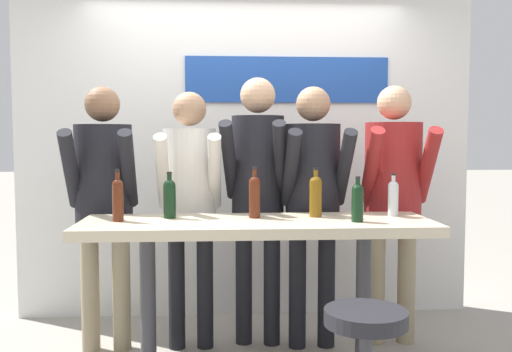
{
  "coord_description": "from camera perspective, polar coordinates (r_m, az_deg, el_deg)",
  "views": [
    {
      "loc": [
        -0.22,
        -3.25,
        1.45
      ],
      "look_at": [
        0.0,
        0.09,
        1.21
      ],
      "focal_mm": 40.0,
      "sensor_mm": 36.0,
      "label": 1
    }
  ],
  "objects": [
    {
      "name": "wine_bottle_3",
      "position": [
        3.38,
        -0.14,
        -1.88
      ],
      "size": [
        0.07,
        0.07,
        0.31
      ],
      "color": "#4C1E0F",
      "rests_on": "tasting_table"
    },
    {
      "name": "tasting_table",
      "position": [
        3.32,
        0.11,
        -7.13
      ],
      "size": [
        2.03,
        0.63,
        0.96
      ],
      "color": "beige",
      "rests_on": "ground_plane"
    },
    {
      "name": "back_wall",
      "position": [
        4.6,
        -0.96,
        3.41
      ],
      "size": [
        3.63,
        0.12,
        2.78
      ],
      "color": "silver",
      "rests_on": "ground_plane"
    },
    {
      "name": "wine_bottle_5",
      "position": [
        3.56,
        13.56,
        -2.0
      ],
      "size": [
        0.06,
        0.06,
        0.26
      ],
      "color": "#B7BCC1",
      "rests_on": "tasting_table"
    },
    {
      "name": "person_center",
      "position": [
        3.85,
        5.71,
        -1.1
      ],
      "size": [
        0.45,
        0.56,
        1.78
      ],
      "rotation": [
        0.0,
        0.0,
        0.03
      ],
      "color": "black",
      "rests_on": "ground_plane"
    },
    {
      "name": "wine_bottle_4",
      "position": [
        3.28,
        10.12,
        -2.45
      ],
      "size": [
        0.07,
        0.07,
        0.26
      ],
      "color": "black",
      "rests_on": "tasting_table"
    },
    {
      "name": "wine_bottle_2",
      "position": [
        3.44,
        5.99,
        -1.81
      ],
      "size": [
        0.07,
        0.07,
        0.3
      ],
      "color": "brown",
      "rests_on": "tasting_table"
    },
    {
      "name": "person_center_right",
      "position": [
        4.03,
        13.56,
        -0.92
      ],
      "size": [
        0.48,
        0.58,
        1.79
      ],
      "rotation": [
        0.0,
        0.0,
        -0.05
      ],
      "color": "gray",
      "rests_on": "ground_plane"
    },
    {
      "name": "person_center_left",
      "position": [
        3.89,
        0.16,
        -0.33
      ],
      "size": [
        0.49,
        0.61,
        1.84
      ],
      "rotation": [
        0.0,
        0.0,
        -0.17
      ],
      "color": "black",
      "rests_on": "ground_plane"
    },
    {
      "name": "wine_bottle_1",
      "position": [
        3.41,
        -8.64,
        -2.05
      ],
      "size": [
        0.07,
        0.07,
        0.27
      ],
      "color": "black",
      "rests_on": "tasting_table"
    },
    {
      "name": "person_far_left",
      "position": [
        3.91,
        -14.99,
        -1.24
      ],
      "size": [
        0.47,
        0.57,
        1.77
      ],
      "rotation": [
        0.0,
        0.0,
        0.05
      ],
      "color": "gray",
      "rests_on": "ground_plane"
    },
    {
      "name": "person_left",
      "position": [
        3.84,
        -6.62,
        -1.42
      ],
      "size": [
        0.42,
        0.53,
        1.74
      ],
      "rotation": [
        0.0,
        0.0,
        0.01
      ],
      "color": "black",
      "rests_on": "ground_plane"
    },
    {
      "name": "wine_bottle_0",
      "position": [
        3.34,
        -13.65,
        -2.14
      ],
      "size": [
        0.06,
        0.06,
        0.3
      ],
      "color": "#4C1E0F",
      "rests_on": "tasting_table"
    }
  ]
}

